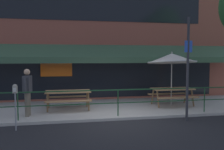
% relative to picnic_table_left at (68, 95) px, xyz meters
% --- Properties ---
extents(ground_plane, '(120.00, 120.00, 0.00)m').
position_rel_picnic_table_left_xyz_m(ground_plane, '(1.75, -1.78, -0.71)').
color(ground_plane, black).
extents(patio_deck, '(15.00, 4.00, 0.10)m').
position_rel_picnic_table_left_xyz_m(patio_deck, '(1.75, 0.22, -0.66)').
color(patio_deck, '#ADA89E').
rests_on(patio_deck, ground).
extents(restaurant_building, '(15.00, 1.60, 6.76)m').
position_rel_picnic_table_left_xyz_m(restaurant_building, '(1.75, 2.45, 2.66)').
color(restaurant_building, brown).
rests_on(restaurant_building, ground).
extents(patio_railing, '(13.84, 0.04, 0.97)m').
position_rel_picnic_table_left_xyz_m(patio_railing, '(1.75, -1.48, 0.09)').
color(patio_railing, '#194723').
rests_on(patio_railing, patio_deck).
extents(picnic_table_left, '(1.80, 1.42, 0.76)m').
position_rel_picnic_table_left_xyz_m(picnic_table_left, '(0.00, 0.00, 0.00)').
color(picnic_table_left, '#997047').
rests_on(picnic_table_left, patio_deck).
extents(picnic_table_centre, '(1.80, 1.42, 0.76)m').
position_rel_picnic_table_left_xyz_m(picnic_table_centre, '(4.54, -0.01, 0.00)').
color(picnic_table_centre, '#997047').
rests_on(picnic_table_centre, patio_deck).
extents(patio_umbrella_centre, '(2.14, 2.14, 2.38)m').
position_rel_picnic_table_left_xyz_m(patio_umbrella_centre, '(4.54, 0.11, 1.47)').
color(patio_umbrella_centre, '#B7B2A8').
rests_on(patio_umbrella_centre, patio_deck).
extents(pedestrian_walking, '(0.30, 0.61, 1.71)m').
position_rel_picnic_table_left_xyz_m(pedestrian_walking, '(-1.46, -0.86, 0.35)').
color(pedestrian_walking, '#665B4C').
rests_on(pedestrian_walking, patio_deck).
extents(parking_meter_near, '(0.15, 0.16, 1.42)m').
position_rel_picnic_table_left_xyz_m(parking_meter_near, '(-1.62, -2.34, 0.44)').
color(parking_meter_near, gray).
rests_on(parking_meter_near, ground).
extents(street_sign_pole, '(0.28, 0.09, 3.61)m').
position_rel_picnic_table_left_xyz_m(street_sign_pole, '(4.06, -2.23, 1.16)').
color(street_sign_pole, '#2D2D33').
rests_on(street_sign_pole, ground).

